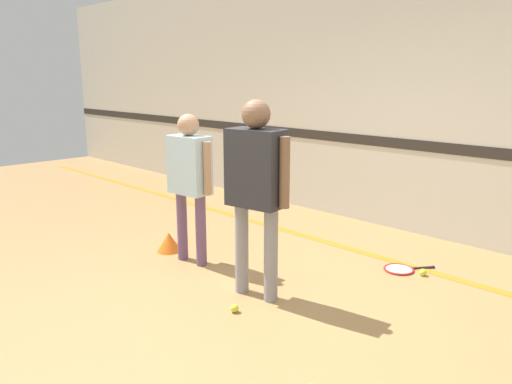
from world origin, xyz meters
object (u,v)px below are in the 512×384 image
Objects in this scene: person_student_left at (190,173)px; training_cone at (169,242)px; racket_spare_on_floor at (401,269)px; tennis_ball_by_spare_racket at (423,272)px; person_instructor at (256,178)px; tennis_ball_near_instructor at (235,308)px.

training_cone is (-0.41, 0.02, -0.79)m from person_student_left.
tennis_ball_by_spare_racket is at bearing -48.34° from racket_spare_on_floor.
person_instructor is 1.12× the size of person_student_left.
person_instructor is 1.86m from tennis_ball_by_spare_racket.
tennis_ball_near_instructor is 0.26× the size of training_cone.
training_cone reaches higher than tennis_ball_near_instructor.
racket_spare_on_floor is 1.76m from tennis_ball_near_instructor.
training_cone is at bearing -150.08° from tennis_ball_by_spare_racket.
tennis_ball_by_spare_racket is 2.52m from training_cone.
person_instructor is 1.02m from tennis_ball_near_instructor.
person_student_left is (-0.99, 0.10, -0.10)m from person_instructor.
training_cone is at bearing 171.56° from person_student_left.
person_student_left reaches higher than training_cone.
tennis_ball_by_spare_racket is at bearing 68.24° from tennis_ball_near_instructor.
tennis_ball_near_instructor is (1.09, -0.43, -0.86)m from person_student_left.
person_student_left is 0.90m from training_cone.
training_cone is (-1.98, -1.24, 0.09)m from racket_spare_on_floor.
person_student_left is at bearing -2.64° from training_cone.
person_instructor is 24.42× the size of tennis_ball_near_instructor.
tennis_ball_by_spare_racket is 0.26× the size of training_cone.
tennis_ball_near_instructor is 1.84m from tennis_ball_by_spare_racket.
tennis_ball_by_spare_racket is (1.77, 1.28, -0.86)m from person_student_left.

